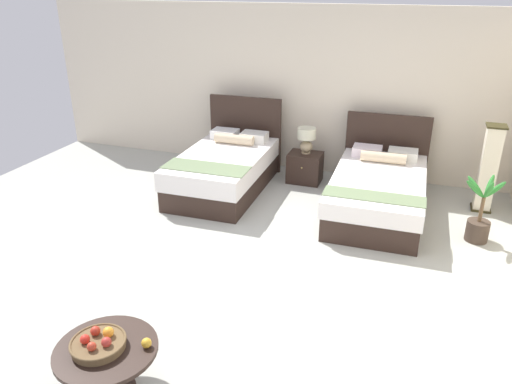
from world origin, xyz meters
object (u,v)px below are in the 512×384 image
Objects in this scene: table_lamp at (306,138)px; loose_apple at (146,343)px; nightstand at (305,167)px; floor_lamp_corner at (488,169)px; fruit_bowl at (98,343)px; potted_palm at (479,221)px; coffee_table at (108,359)px; bed_near_window at (225,169)px; bed_near_corner at (378,190)px.

table_lamp is 5.20× the size of loose_apple.
floor_lamp_corner is (2.59, -0.19, 0.37)m from nightstand.
table_lamp is 0.96× the size of fruit_bowl.
potted_palm is (2.47, -1.19, -0.44)m from table_lamp.
fruit_bowl is (-0.05, -0.02, 0.16)m from coffee_table.
floor_lamp_corner reaches higher than nightstand.
table_lamp is (0.00, 0.02, 0.48)m from nightstand.
bed_near_window is 2.67× the size of coffee_table.
bed_near_corner is 1.35m from potted_palm.
potted_palm is at bearing -25.32° from nightstand.
nightstand reaches higher than coffee_table.
coffee_table is 4.55m from potted_palm.
bed_near_window is at bearing 104.22° from loose_apple.
bed_near_corner is 5.52× the size of table_lamp.
loose_apple is (0.99, -3.92, 0.14)m from bed_near_window.
bed_near_window is 2.35× the size of potted_palm.
floor_lamp_corner is (1.38, 0.50, 0.31)m from bed_near_corner.
coffee_table is at bearing -94.46° from nightstand.
potted_palm is at bearing 53.53° from loose_apple.
coffee_table is at bearing -111.28° from bed_near_corner.
bed_near_window is at bearing -147.22° from nightstand.
bed_near_window reaches higher than table_lamp.
bed_near_window reaches higher than coffee_table.
bed_near_window is 2.28m from bed_near_corner.
fruit_bowl is 0.34× the size of floor_lamp_corner.
loose_apple reaches higher than nightstand.
bed_near_window reaches higher than fruit_bowl.
nightstand is at bearing 85.54° from coffee_table.
loose_apple is 4.29m from potted_palm.
floor_lamp_corner is at bearing 7.86° from bed_near_window.
loose_apple is at bearing -91.00° from table_lamp.
bed_near_corner is at bearing -160.07° from floor_lamp_corner.
fruit_bowl is at bearing -128.91° from potted_palm.
floor_lamp_corner is at bearing 56.93° from coffee_table.
bed_near_window is 4.03× the size of nightstand.
fruit_bowl is (-0.42, -4.74, 0.24)m from nightstand.
table_lamp is at bearing 33.53° from bed_near_window.
fruit_bowl is (-1.62, -4.05, 0.18)m from bed_near_corner.
floor_lamp_corner reaches higher than fruit_bowl.
loose_apple is 5.17m from floor_lamp_corner.
table_lamp is at bearing 89.00° from loose_apple.
coffee_table is at bearing -94.44° from table_lamp.
coffee_table is at bearing -123.07° from floor_lamp_corner.
fruit_bowl is at bearing -111.80° from bed_near_corner.
nightstand is at bearing 154.68° from potted_palm.
bed_near_window is 1.35m from table_lamp.
bed_near_corner is 1.39m from nightstand.
loose_apple is at bearing 20.59° from fruit_bowl.
table_lamp is 4.78m from coffee_table.
coffee_table is (-1.57, -4.04, 0.02)m from bed_near_corner.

